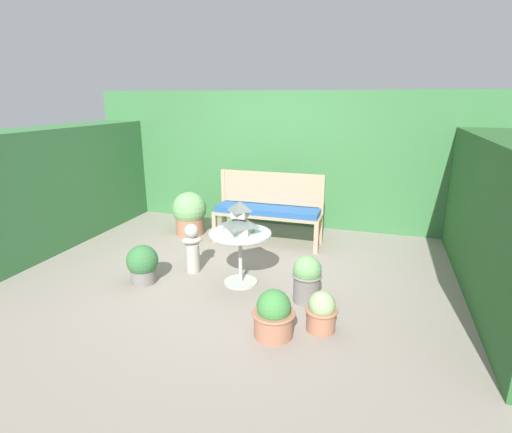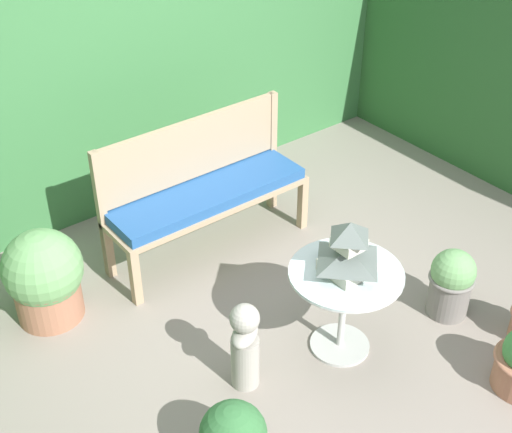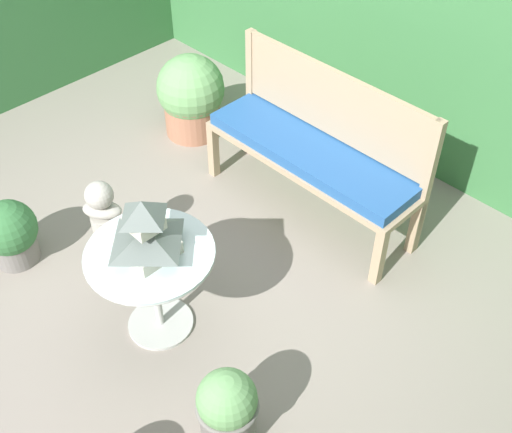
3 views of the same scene
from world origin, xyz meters
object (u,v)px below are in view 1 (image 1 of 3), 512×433
at_px(pagoda_birdhouse, 240,219).
at_px(potted_plant_bench_left, 321,312).
at_px(potted_plant_hedge_corner, 143,264).
at_px(potted_plant_table_near, 274,315).
at_px(garden_bench, 267,213).
at_px(potted_plant_path_edge, 307,278).
at_px(potted_plant_patio_mid, 189,213).
at_px(garden_bust, 192,247).
at_px(patio_table, 240,243).

bearing_deg(pagoda_birdhouse, potted_plant_bench_left, -34.19).
relative_size(potted_plant_hedge_corner, potted_plant_table_near, 1.02).
bearing_deg(garden_bench, potted_plant_table_near, -72.84).
relative_size(potted_plant_path_edge, potted_plant_table_near, 1.14).
xyz_separation_m(pagoda_birdhouse, potted_plant_table_near, (0.63, -0.90, -0.55)).
distance_m(pagoda_birdhouse, potted_plant_bench_left, 1.35).
xyz_separation_m(pagoda_birdhouse, potted_plant_patio_mid, (-1.32, 1.39, -0.43)).
distance_m(potted_plant_hedge_corner, potted_plant_table_near, 1.79).
distance_m(potted_plant_patio_mid, potted_plant_hedge_corner, 1.73).
bearing_deg(potted_plant_patio_mid, garden_bust, -62.36).
relative_size(pagoda_birdhouse, garden_bust, 0.59).
bearing_deg(potted_plant_patio_mid, potted_plant_hedge_corner, -81.38).
relative_size(patio_table, garden_bust, 1.15).
height_order(garden_bench, potted_plant_path_edge, garden_bench).
xyz_separation_m(patio_table, potted_plant_bench_left, (1.01, -0.69, -0.29)).
xyz_separation_m(potted_plant_hedge_corner, potted_plant_table_near, (1.69, -0.59, -0.02)).
distance_m(garden_bench, potted_plant_patio_mid, 1.26).
distance_m(patio_table, potted_plant_hedge_corner, 1.14).
distance_m(garden_bench, patio_table, 1.34).
xyz_separation_m(patio_table, potted_plant_patio_mid, (-1.32, 1.39, -0.15)).
xyz_separation_m(garden_bust, potted_plant_patio_mid, (-0.67, 1.27, 0.01)).
distance_m(patio_table, potted_plant_table_near, 1.13).
relative_size(potted_plant_bench_left, potted_plant_path_edge, 0.76).
bearing_deg(garden_bench, garden_bust, -115.90).
relative_size(potted_plant_patio_mid, potted_plant_table_near, 1.50).
xyz_separation_m(patio_table, pagoda_birdhouse, (0.00, 0.00, 0.28)).
bearing_deg(potted_plant_table_near, potted_plant_bench_left, 28.61).
relative_size(garden_bench, potted_plant_path_edge, 3.10).
xyz_separation_m(garden_bust, potted_plant_table_near, (1.28, -1.03, -0.11)).
height_order(potted_plant_patio_mid, potted_plant_bench_left, potted_plant_patio_mid).
height_order(patio_table, pagoda_birdhouse, pagoda_birdhouse).
relative_size(potted_plant_bench_left, potted_plant_hedge_corner, 0.85).
xyz_separation_m(potted_plant_bench_left, potted_plant_path_edge, (-0.22, 0.49, 0.08)).
bearing_deg(garden_bench, potted_plant_hedge_corner, -121.06).
bearing_deg(garden_bench, potted_plant_patio_mid, 177.44).
relative_size(patio_table, potted_plant_path_edge, 1.39).
bearing_deg(potted_plant_path_edge, potted_plant_patio_mid, 142.96).
distance_m(potted_plant_bench_left, potted_plant_table_near, 0.44).
bearing_deg(potted_plant_hedge_corner, patio_table, 16.47).
relative_size(garden_bench, patio_table, 2.23).
xyz_separation_m(garden_bust, potted_plant_bench_left, (1.67, -0.81, -0.13)).
height_order(pagoda_birdhouse, potted_plant_bench_left, pagoda_birdhouse).
height_order(potted_plant_bench_left, potted_plant_hedge_corner, potted_plant_hedge_corner).
height_order(garden_bench, potted_plant_table_near, garden_bench).
relative_size(garden_bust, potted_plant_table_near, 1.38).
bearing_deg(pagoda_birdhouse, garden_bust, 169.24).
relative_size(pagoda_birdhouse, potted_plant_path_edge, 0.72).
bearing_deg(garden_bust, potted_plant_table_near, -74.20).
height_order(patio_table, garden_bust, patio_table).
distance_m(pagoda_birdhouse, potted_plant_table_near, 1.23).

